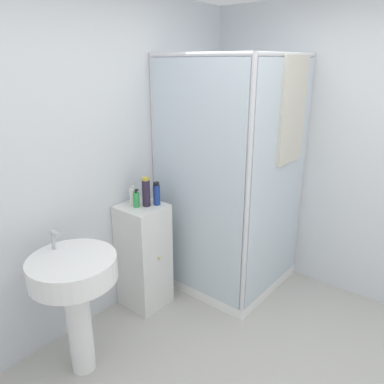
% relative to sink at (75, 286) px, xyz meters
% --- Properties ---
extents(wall_back, '(6.40, 0.06, 2.50)m').
position_rel_sink_xyz_m(wall_back, '(0.42, 0.42, 0.59)').
color(wall_back, silver).
rests_on(wall_back, ground_plane).
extents(shower_enclosure, '(0.98, 1.01, 2.07)m').
position_rel_sink_xyz_m(shower_enclosure, '(1.54, -0.19, -0.10)').
color(shower_enclosure, white).
rests_on(shower_enclosure, ground_plane).
extents(vanity_cabinet, '(0.34, 0.37, 0.91)m').
position_rel_sink_xyz_m(vanity_cabinet, '(0.80, 0.21, -0.20)').
color(vanity_cabinet, silver).
rests_on(vanity_cabinet, ground_plane).
extents(sink, '(0.55, 0.55, 0.99)m').
position_rel_sink_xyz_m(sink, '(0.00, 0.00, 0.00)').
color(sink, white).
rests_on(sink, ground_plane).
extents(soap_dispenser, '(0.05, 0.05, 0.15)m').
position_rel_sink_xyz_m(soap_dispenser, '(0.76, 0.22, 0.31)').
color(soap_dispenser, green).
rests_on(soap_dispenser, vanity_cabinet).
extents(shampoo_bottle_tall_black, '(0.06, 0.06, 0.24)m').
position_rel_sink_xyz_m(shampoo_bottle_tall_black, '(0.82, 0.18, 0.37)').
color(shampoo_bottle_tall_black, '#281E33').
rests_on(shampoo_bottle_tall_black, vanity_cabinet).
extents(shampoo_bottle_blue, '(0.06, 0.06, 0.19)m').
position_rel_sink_xyz_m(shampoo_bottle_blue, '(0.89, 0.13, 0.34)').
color(shampoo_bottle_blue, navy).
rests_on(shampoo_bottle_blue, vanity_cabinet).
extents(lotion_bottle_white, '(0.05, 0.05, 0.17)m').
position_rel_sink_xyz_m(lotion_bottle_white, '(0.77, 0.28, 0.32)').
color(lotion_bottle_white, white).
rests_on(lotion_bottle_white, vanity_cabinet).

